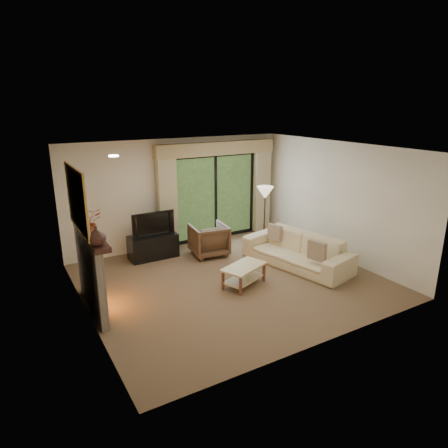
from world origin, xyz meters
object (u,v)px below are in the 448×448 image
sofa (297,251)px  media_console (153,246)px  armchair (209,240)px  coffee_table (244,275)px

sofa → media_console: bearing=-141.4°
armchair → coffee_table: (-0.18, -1.77, -0.16)m
armchair → coffee_table: bearing=91.2°
armchair → coffee_table: size_ratio=0.90×
media_console → sofa: sofa is taller
coffee_table → sofa: bearing=-12.6°
sofa → coffee_table: bearing=-93.7°
media_console → armchair: 1.27m
media_console → coffee_table: media_console is taller
media_console → armchair: (1.18, -0.47, 0.10)m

